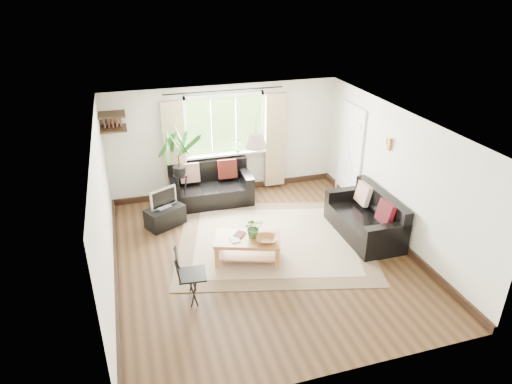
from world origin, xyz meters
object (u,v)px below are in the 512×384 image
object	(u,v)px
tv_stand	(165,217)
coffee_table	(248,249)
sofa_right	(364,216)
folding_chair	(192,275)
palm_stand	(180,172)
sofa_back	(211,185)

from	to	relation	value
tv_stand	coffee_table	bearing A→B (deg)	-80.86
sofa_right	folding_chair	bearing A→B (deg)	-74.39
folding_chair	palm_stand	bearing A→B (deg)	0.65
palm_stand	folding_chair	bearing A→B (deg)	-95.13
palm_stand	sofa_back	bearing A→B (deg)	14.27
coffee_table	folding_chair	distance (m)	1.32
sofa_right	tv_stand	size ratio (longest dim) A/B	2.32
tv_stand	palm_stand	size ratio (longest dim) A/B	0.42
palm_stand	folding_chair	world-z (taller)	palm_stand
sofa_back	palm_stand	world-z (taller)	palm_stand
sofa_back	coffee_table	distance (m)	2.35
sofa_right	coffee_table	world-z (taller)	sofa_right
coffee_table	folding_chair	bearing A→B (deg)	-144.93
sofa_right	palm_stand	world-z (taller)	palm_stand
coffee_table	palm_stand	world-z (taller)	palm_stand
sofa_right	sofa_back	bearing A→B (deg)	-130.98
sofa_back	palm_stand	xyz separation A→B (m)	(-0.65, -0.16, 0.46)
tv_stand	palm_stand	distance (m)	0.96
coffee_table	tv_stand	xyz separation A→B (m)	(-1.21, 1.62, -0.03)
coffee_table	tv_stand	bearing A→B (deg)	126.91
coffee_table	tv_stand	distance (m)	2.02
palm_stand	sofa_right	bearing A→B (deg)	-32.42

